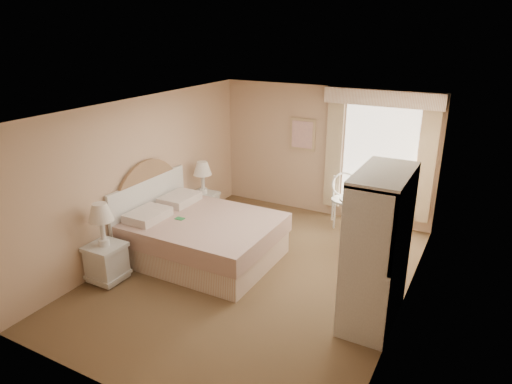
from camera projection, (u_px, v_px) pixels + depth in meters
The scene contains 9 objects.
room at pixel (257, 197), 6.46m from camera, with size 4.21×5.51×2.51m.
window at pixel (378, 156), 8.16m from camera, with size 2.05×0.22×2.51m.
framed_art at pixel (302, 134), 8.80m from camera, with size 0.52×0.04×0.62m.
bed at pixel (197, 235), 7.29m from camera, with size 2.31×1.81×1.61m.
nightstand_near at pixel (105, 253), 6.57m from camera, with size 0.49×0.49×1.19m.
nightstand_far at pixel (204, 199), 8.64m from camera, with size 0.48×0.48×1.15m.
round_table at pixel (360, 212), 7.85m from camera, with size 0.72×0.72×0.77m.
cafe_chair at pixel (344, 195), 8.47m from camera, with size 0.62×0.62×0.98m.
armoire at pixel (377, 261), 5.58m from camera, with size 0.59×1.18×1.97m.
Camera 1 is at (2.85, -5.33, 3.54)m, focal length 32.00 mm.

